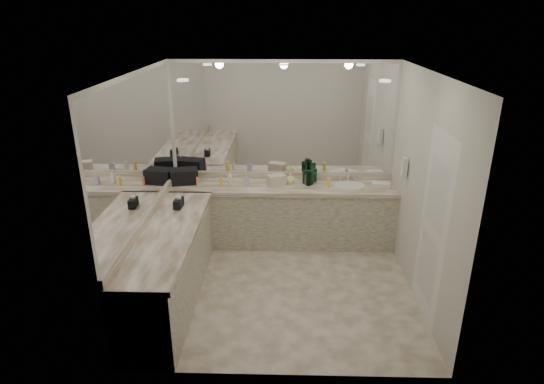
{
  "coord_description": "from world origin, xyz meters",
  "views": [
    {
      "loc": [
        0.01,
        -4.86,
        3.16
      ],
      "look_at": [
        -0.13,
        0.4,
        1.11
      ],
      "focal_mm": 30.0,
      "sensor_mm": 36.0,
      "label": 1
    }
  ],
  "objects_px": {
    "soap_bottle_a": "(230,178)",
    "soap_bottle_c": "(290,178)",
    "soap_bottle_b": "(246,180)",
    "wall_phone": "(404,167)",
    "sink": "(350,186)",
    "black_toiletry_bag": "(184,176)",
    "cream_cosmetic_case": "(276,180)",
    "hand_towel": "(381,184)"
  },
  "relations": [
    {
      "from": "hand_towel",
      "to": "soap_bottle_c",
      "type": "xyz_separation_m",
      "value": [
        -1.29,
        0.03,
        0.06
      ]
    },
    {
      "from": "black_toiletry_bag",
      "to": "soap_bottle_a",
      "type": "xyz_separation_m",
      "value": [
        0.66,
        -0.04,
        -0.01
      ]
    },
    {
      "from": "soap_bottle_a",
      "to": "soap_bottle_c",
      "type": "relative_size",
      "value": 1.18
    },
    {
      "from": "black_toiletry_bag",
      "to": "hand_towel",
      "type": "bearing_deg",
      "value": -0.31
    },
    {
      "from": "soap_bottle_a",
      "to": "black_toiletry_bag",
      "type": "bearing_deg",
      "value": 176.45
    },
    {
      "from": "sink",
      "to": "black_toiletry_bag",
      "type": "height_order",
      "value": "black_toiletry_bag"
    },
    {
      "from": "sink",
      "to": "soap_bottle_b",
      "type": "relative_size",
      "value": 2.58
    },
    {
      "from": "soap_bottle_a",
      "to": "soap_bottle_b",
      "type": "distance_m",
      "value": 0.24
    },
    {
      "from": "sink",
      "to": "black_toiletry_bag",
      "type": "distance_m",
      "value": 2.36
    },
    {
      "from": "black_toiletry_bag",
      "to": "soap_bottle_c",
      "type": "height_order",
      "value": "black_toiletry_bag"
    },
    {
      "from": "sink",
      "to": "black_toiletry_bag",
      "type": "relative_size",
      "value": 1.14
    },
    {
      "from": "black_toiletry_bag",
      "to": "soap_bottle_c",
      "type": "relative_size",
      "value": 2.39
    },
    {
      "from": "soap_bottle_b",
      "to": "soap_bottle_a",
      "type": "bearing_deg",
      "value": 172.22
    },
    {
      "from": "soap_bottle_a",
      "to": "soap_bottle_b",
      "type": "xyz_separation_m",
      "value": [
        0.24,
        -0.03,
        -0.01
      ]
    },
    {
      "from": "soap_bottle_a",
      "to": "soap_bottle_c",
      "type": "distance_m",
      "value": 0.86
    },
    {
      "from": "sink",
      "to": "hand_towel",
      "type": "xyz_separation_m",
      "value": [
        0.45,
        0.03,
        0.03
      ]
    },
    {
      "from": "sink",
      "to": "soap_bottle_a",
      "type": "height_order",
      "value": "soap_bottle_a"
    },
    {
      "from": "cream_cosmetic_case",
      "to": "soap_bottle_c",
      "type": "xyz_separation_m",
      "value": [
        0.2,
        0.06,
        0.01
      ]
    },
    {
      "from": "sink",
      "to": "wall_phone",
      "type": "distance_m",
      "value": 0.91
    },
    {
      "from": "cream_cosmetic_case",
      "to": "soap_bottle_a",
      "type": "distance_m",
      "value": 0.66
    },
    {
      "from": "hand_towel",
      "to": "black_toiletry_bag",
      "type": "bearing_deg",
      "value": 179.69
    },
    {
      "from": "black_toiletry_bag",
      "to": "soap_bottle_a",
      "type": "relative_size",
      "value": 2.02
    },
    {
      "from": "black_toiletry_bag",
      "to": "soap_bottle_b",
      "type": "bearing_deg",
      "value": -4.68
    },
    {
      "from": "hand_towel",
      "to": "soap_bottle_a",
      "type": "xyz_separation_m",
      "value": [
        -2.15,
        -0.03,
        0.07
      ]
    },
    {
      "from": "hand_towel",
      "to": "soap_bottle_b",
      "type": "relative_size",
      "value": 1.44
    },
    {
      "from": "sink",
      "to": "soap_bottle_b",
      "type": "bearing_deg",
      "value": -178.91
    },
    {
      "from": "wall_phone",
      "to": "cream_cosmetic_case",
      "type": "relative_size",
      "value": 0.95
    },
    {
      "from": "cream_cosmetic_case",
      "to": "soap_bottle_c",
      "type": "bearing_deg",
      "value": -7.03
    },
    {
      "from": "wall_phone",
      "to": "soap_bottle_b",
      "type": "xyz_separation_m",
      "value": [
        -2.07,
        0.47,
        -0.36
      ]
    },
    {
      "from": "wall_phone",
      "to": "soap_bottle_a",
      "type": "relative_size",
      "value": 1.26
    },
    {
      "from": "hand_towel",
      "to": "soap_bottle_c",
      "type": "relative_size",
      "value": 1.52
    },
    {
      "from": "soap_bottle_c",
      "to": "soap_bottle_b",
      "type": "bearing_deg",
      "value": -172.01
    },
    {
      "from": "cream_cosmetic_case",
      "to": "black_toiletry_bag",
      "type": "bearing_deg",
      "value": 155.19
    },
    {
      "from": "soap_bottle_a",
      "to": "wall_phone",
      "type": "bearing_deg",
      "value": -12.35
    },
    {
      "from": "black_toiletry_bag",
      "to": "cream_cosmetic_case",
      "type": "distance_m",
      "value": 1.32
    },
    {
      "from": "soap_bottle_b",
      "to": "black_toiletry_bag",
      "type": "bearing_deg",
      "value": 175.32
    },
    {
      "from": "cream_cosmetic_case",
      "to": "soap_bottle_b",
      "type": "distance_m",
      "value": 0.43
    },
    {
      "from": "soap_bottle_c",
      "to": "wall_phone",
      "type": "bearing_deg",
      "value": -21.12
    },
    {
      "from": "black_toiletry_bag",
      "to": "cream_cosmetic_case",
      "type": "bearing_deg",
      "value": -1.84
    },
    {
      "from": "cream_cosmetic_case",
      "to": "soap_bottle_b",
      "type": "relative_size",
      "value": 1.48
    },
    {
      "from": "soap_bottle_c",
      "to": "soap_bottle_a",
      "type": "bearing_deg",
      "value": -176.37
    },
    {
      "from": "cream_cosmetic_case",
      "to": "hand_towel",
      "type": "height_order",
      "value": "cream_cosmetic_case"
    }
  ]
}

